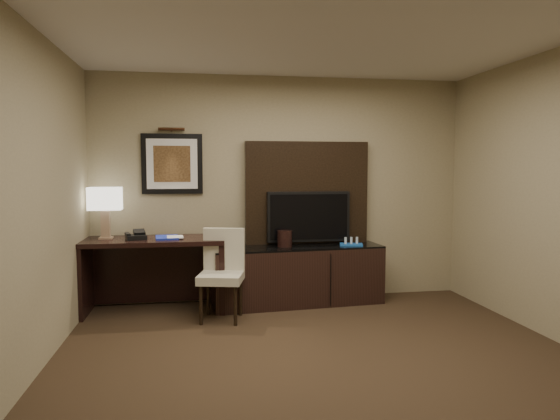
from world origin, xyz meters
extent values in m
cube|color=#2F2115|center=(0.00, 0.00, -0.01)|extent=(4.50, 5.00, 0.01)
cube|color=silver|center=(0.00, 0.00, 2.70)|extent=(4.50, 5.00, 0.01)
cube|color=gray|center=(0.00, 2.50, 1.35)|extent=(4.50, 0.01, 2.70)
cube|color=gray|center=(-2.25, 0.00, 1.35)|extent=(0.01, 5.00, 2.70)
cube|color=black|center=(-1.50, 2.15, 0.41)|extent=(1.54, 0.66, 0.82)
cube|color=black|center=(0.14, 2.20, 0.34)|extent=(2.03, 0.72, 0.69)
cube|color=black|center=(0.30, 2.44, 1.27)|extent=(1.50, 0.12, 1.30)
cube|color=black|center=(0.30, 2.34, 1.02)|extent=(1.00, 0.08, 0.60)
cube|color=black|center=(-1.30, 2.48, 1.65)|extent=(0.70, 0.04, 0.70)
cylinder|color=#3C2213|center=(-1.30, 2.44, 2.05)|extent=(0.04, 0.04, 0.30)
cube|color=#1A2CAC|center=(-1.35, 2.13, 0.83)|extent=(0.27, 0.35, 0.02)
imported|color=beige|center=(-1.35, 2.10, 0.94)|extent=(0.18, 0.04, 0.24)
cylinder|color=black|center=(-0.02, 2.18, 0.78)|extent=(0.22, 0.22, 0.19)
camera|label=1|loc=(-1.00, -3.49, 1.60)|focal=32.00mm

